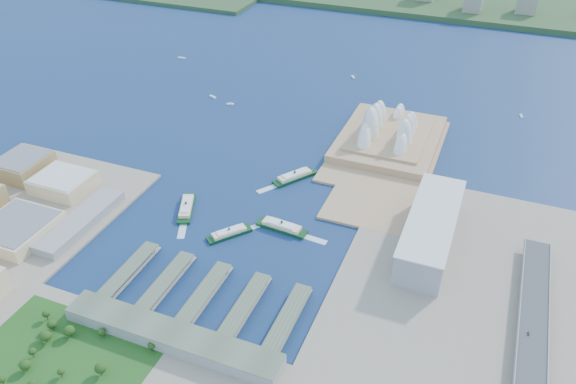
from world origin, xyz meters
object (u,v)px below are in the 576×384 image
at_px(ferry_a, 186,206).
at_px(ferry_d, 282,225).
at_px(opera_house, 391,123).
at_px(ferry_c, 229,232).
at_px(toaster_building, 431,230).
at_px(ferry_b, 295,175).
at_px(car_c, 528,334).

height_order(ferry_a, ferry_d, ferry_d).
relative_size(opera_house, ferry_c, 3.60).
distance_m(ferry_a, ferry_c, 71.01).
height_order(opera_house, ferry_c, opera_house).
distance_m(toaster_building, ferry_b, 191.10).
height_order(ferry_a, car_c, car_c).
bearing_deg(opera_house, toaster_building, -65.77).
distance_m(toaster_building, ferry_a, 272.52).
bearing_deg(opera_house, ferry_c, -113.14).
bearing_deg(opera_house, ferry_d, -105.42).
bearing_deg(toaster_building, ferry_a, -171.72).
distance_m(opera_house, ferry_b, 160.28).
distance_m(ferry_a, ferry_b, 141.32).
xyz_separation_m(ferry_d, car_c, (254.94, -73.02, 10.03)).
bearing_deg(ferry_d, opera_house, -10.43).
xyz_separation_m(toaster_building, ferry_c, (-202.34, -62.88, -15.77)).
height_order(toaster_building, car_c, toaster_building).
xyz_separation_m(opera_house, toaster_building, (90.00, -200.00, -11.50)).
xyz_separation_m(toaster_building, car_c, (101.00, -104.80, -5.01)).
bearing_deg(car_c, ferry_d, 164.02).
bearing_deg(opera_house, ferry_a, -126.85).
relative_size(ferry_b, ferry_d, 1.01).
xyz_separation_m(toaster_building, ferry_a, (-269.27, -39.17, -15.09)).
height_order(ferry_c, ferry_d, ferry_d).
bearing_deg(toaster_building, opera_house, 114.23).
height_order(ferry_b, ferry_c, ferry_b).
bearing_deg(ferry_d, car_c, -100.99).
xyz_separation_m(ferry_b, ferry_c, (-24.57, -131.40, -0.81)).
relative_size(opera_house, car_c, 40.65).
distance_m(ferry_b, ferry_d, 103.09).
relative_size(toaster_building, ferry_b, 2.64).
distance_m(opera_house, ferry_d, 241.90).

